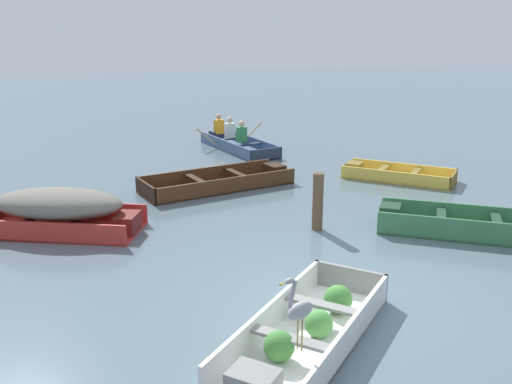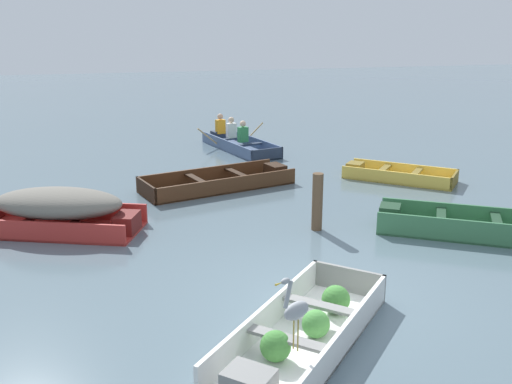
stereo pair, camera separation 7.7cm
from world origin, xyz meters
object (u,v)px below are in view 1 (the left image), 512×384
Objects in this scene: rowboat_slate_blue_with_crew at (235,142)px; skiff_dark_varnish_outer_moored at (223,182)px; heron_on_dinghy at (299,309)px; mooring_post at (318,202)px; dinghy_white_foreground at (306,333)px; skiff_yellow_far_moored at (394,175)px; skiff_green_mid_moored at (459,226)px; skiff_red_near_moored at (60,208)px.

skiff_dark_varnish_outer_moored is at bearing -108.25° from rowboat_slate_blue_with_crew.
mooring_post is (1.98, 4.27, -0.34)m from heron_on_dinghy.
dinghy_white_foreground is 7.92m from skiff_yellow_far_moored.
rowboat_slate_blue_with_crew reaches higher than skiff_green_mid_moored.
skiff_red_near_moored is 7.71m from skiff_yellow_far_moored.
rowboat_slate_blue_with_crew is 3.28× the size of mooring_post.
heron_on_dinghy is at bearing -101.44° from rowboat_slate_blue_with_crew.
rowboat_slate_blue_with_crew reaches higher than skiff_dark_varnish_outer_moored.
heron_on_dinghy is (-4.31, -3.35, 0.72)m from skiff_green_mid_moored.
heron_on_dinghy reaches higher than skiff_dark_varnish_outer_moored.
skiff_yellow_far_moored is at bearing 41.29° from mooring_post.
skiff_red_near_moored is at bearing -149.57° from skiff_dark_varnish_outer_moored.
heron_on_dinghy is (-1.01, -7.52, 0.75)m from skiff_dark_varnish_outer_moored.
skiff_yellow_far_moored is at bearing 53.17° from dinghy_white_foreground.
skiff_dark_varnish_outer_moored is (-3.30, 4.17, -0.03)m from skiff_green_mid_moored.
skiff_green_mid_moored is at bearing 37.89° from heron_on_dinghy.
heron_on_dinghy reaches higher than mooring_post.
heron_on_dinghy is at bearing -65.93° from skiff_red_near_moored.
heron_on_dinghy reaches higher than rowboat_slate_blue_with_crew.
heron_on_dinghy is at bearing -114.86° from mooring_post.
skiff_red_near_moored is 4.03m from skiff_dark_varnish_outer_moored.
skiff_green_mid_moored is 8.43m from rowboat_slate_blue_with_crew.
mooring_post reaches higher than rowboat_slate_blue_with_crew.
rowboat_slate_blue_with_crew is at bearing 71.75° from skiff_dark_varnish_outer_moored.
dinghy_white_foreground is at bearing -100.35° from rowboat_slate_blue_with_crew.
rowboat_slate_blue_with_crew is 7.29m from mooring_post.
skiff_green_mid_moored is (6.76, -2.14, -0.30)m from skiff_red_near_moored.
skiff_yellow_far_moored is (4.75, 6.34, -0.05)m from dinghy_white_foreground.
skiff_green_mid_moored is 2.53m from mooring_post.
rowboat_slate_blue_with_crew is (1.33, 4.02, 0.09)m from skiff_dark_varnish_outer_moored.
skiff_dark_varnish_outer_moored is (0.66, 6.85, -0.04)m from dinghy_white_foreground.
dinghy_white_foreground is at bearing -59.82° from skiff_red_near_moored.
dinghy_white_foreground is 1.12× the size of skiff_yellow_far_moored.
rowboat_slate_blue_with_crew reaches higher than dinghy_white_foreground.
skiff_yellow_far_moored is at bearing 11.38° from skiff_red_near_moored.
dinghy_white_foreground is 5.58m from skiff_red_near_moored.
skiff_red_near_moored is 2.96× the size of mooring_post.
mooring_post is at bearing -15.37° from skiff_red_near_moored.
rowboat_slate_blue_with_crew reaches higher than skiff_red_near_moored.
skiff_dark_varnish_outer_moored is at bearing 82.35° from heron_on_dinghy.
rowboat_slate_blue_with_crew reaches higher than skiff_yellow_far_moored.
skiff_red_near_moored is at bearing -168.62° from skiff_yellow_far_moored.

